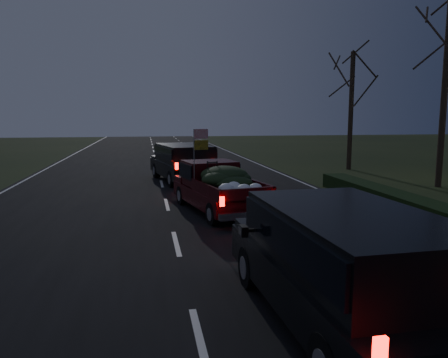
{
  "coord_description": "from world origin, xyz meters",
  "views": [
    {
      "loc": [
        -0.69,
        -10.77,
        3.21
      ],
      "look_at": [
        1.65,
        2.31,
        1.3
      ],
      "focal_mm": 35.0,
      "sensor_mm": 36.0,
      "label": 1
    }
  ],
  "objects": [
    {
      "name": "ground",
      "position": [
        0.0,
        0.0,
        0.0
      ],
      "size": [
        120.0,
        120.0,
        0.0
      ],
      "primitive_type": "plane",
      "color": "black",
      "rests_on": "ground"
    },
    {
      "name": "road_asphalt",
      "position": [
        0.0,
        0.0,
        0.01
      ],
      "size": [
        14.0,
        120.0,
        0.02
      ],
      "primitive_type": "cube",
      "color": "black",
      "rests_on": "ground"
    },
    {
      "name": "hedge_row",
      "position": [
        7.8,
        3.0,
        0.3
      ],
      "size": [
        1.0,
        10.0,
        0.6
      ],
      "primitive_type": "cube",
      "color": "black",
      "rests_on": "ground"
    },
    {
      "name": "bare_tree_mid",
      "position": [
        12.5,
        7.0,
        6.35
      ],
      "size": [
        3.6,
        3.6,
        8.5
      ],
      "color": "black",
      "rests_on": "ground"
    },
    {
      "name": "bare_tree_far",
      "position": [
        11.5,
        14.0,
        5.23
      ],
      "size": [
        3.6,
        3.6,
        7.0
      ],
      "color": "black",
      "rests_on": "ground"
    },
    {
      "name": "pickup_truck",
      "position": [
        1.66,
        3.54,
        0.94
      ],
      "size": [
        2.71,
        5.03,
        2.5
      ],
      "rotation": [
        0.0,
        0.0,
        0.2
      ],
      "color": "#3B080C",
      "rests_on": "ground"
    },
    {
      "name": "lead_suv",
      "position": [
        1.09,
        10.54,
        1.13
      ],
      "size": [
        3.09,
        5.52,
        1.5
      ],
      "rotation": [
        0.0,
        0.0,
        0.18
      ],
      "color": "black",
      "rests_on": "ground"
    },
    {
      "name": "rear_suv",
      "position": [
        2.23,
        -4.91,
        1.14
      ],
      "size": [
        2.58,
        5.34,
        1.51
      ],
      "rotation": [
        0.0,
        0.0,
        0.04
      ],
      "color": "black",
      "rests_on": "ground"
    }
  ]
}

